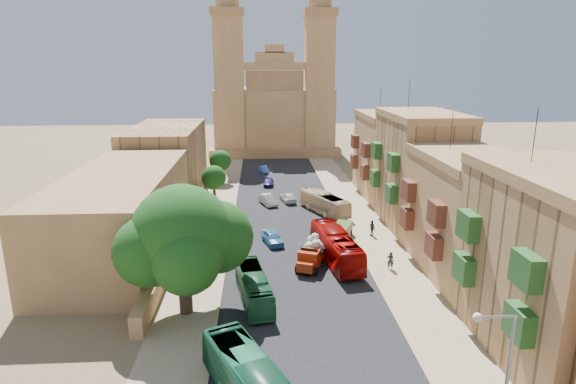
{
  "coord_description": "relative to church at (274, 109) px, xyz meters",
  "views": [
    {
      "loc": [
        -3.48,
        -31.24,
        19.21
      ],
      "look_at": [
        0.0,
        26.0,
        4.0
      ],
      "focal_mm": 30.0,
      "sensor_mm": 36.0,
      "label": 1
    }
  ],
  "objects": [
    {
      "name": "street_tree_c",
      "position": [
        -10.0,
        -42.61,
        -5.9
      ],
      "size": [
        3.51,
        3.51,
        5.39
      ],
      "color": "#39291C",
      "rests_on": "ground"
    },
    {
      "name": "car_white_b",
      "position": [
        0.58,
        -43.1,
        -8.82
      ],
      "size": [
        2.54,
        4.36,
        1.4
      ],
      "primitive_type": "imported",
      "rotation": [
        0.0,
        0.0,
        3.37
      ],
      "color": "silver",
      "rests_on": "ground"
    },
    {
      "name": "west_building_mid",
      "position": [
        -18.0,
        -34.61,
        -4.52
      ],
      "size": [
        10.0,
        22.0,
        10.0
      ],
      "primitive_type": "cube",
      "color": "#AF804F",
      "rests_on": "ground"
    },
    {
      "name": "car_blue_b",
      "position": [
        -2.71,
        -23.32,
        -8.95
      ],
      "size": [
        2.02,
        3.64,
        1.14
      ],
      "primitive_type": "imported",
      "rotation": [
        0.0,
        0.0,
        0.25
      ],
      "color": "#4863C9",
      "rests_on": "ground"
    },
    {
      "name": "townhouse_b",
      "position": [
        15.95,
        -67.61,
        -3.86
      ],
      "size": [
        9.0,
        14.0,
        14.9
      ],
      "color": "#A4784A",
      "rests_on": "ground"
    },
    {
      "name": "townhouse_c",
      "position": [
        15.95,
        -53.61,
        -2.61
      ],
      "size": [
        9.0,
        14.0,
        17.4
      ],
      "color": "#AF804F",
      "rests_on": "ground"
    },
    {
      "name": "car_white_a",
      "position": [
        -2.35,
        -44.31,
        -8.79
      ],
      "size": [
        2.94,
        4.65,
        1.45
      ],
      "primitive_type": "imported",
      "rotation": [
        0.0,
        0.0,
        0.35
      ],
      "color": "silver",
      "rests_on": "ground"
    },
    {
      "name": "pedestrian_c",
      "position": [
        9.4,
        -57.92,
        -8.58
      ],
      "size": [
        0.79,
        1.19,
        1.88
      ],
      "primitive_type": "imported",
      "rotation": [
        0.0,
        0.0,
        5.04
      ],
      "color": "#323135",
      "rests_on": "ground"
    },
    {
      "name": "west_wall",
      "position": [
        -12.5,
        -58.61,
        -8.62
      ],
      "size": [
        1.0,
        40.0,
        1.8
      ],
      "primitive_type": "cube",
      "color": "#A4784A",
      "rests_on": "ground"
    },
    {
      "name": "olive_pickup",
      "position": [
        5.75,
        -58.61,
        -8.72
      ],
      "size": [
        3.11,
        4.29,
        1.62
      ],
      "color": "#41541F",
      "rests_on": "ground"
    },
    {
      "name": "kerb_east",
      "position": [
        7.0,
        -48.61,
        -9.46
      ],
      "size": [
        0.25,
        140.0,
        0.12
      ],
      "primitive_type": "cube",
      "color": "#9A8265",
      "rests_on": "ground"
    },
    {
      "name": "sidewalk_west",
      "position": [
        -9.5,
        -48.61,
        -9.51
      ],
      "size": [
        5.0,
        140.0,
        0.01
      ],
      "primitive_type": "cube",
      "color": "#9A8265",
      "rests_on": "ground"
    },
    {
      "name": "ficus_tree",
      "position": [
        -9.41,
        -74.61,
        -3.3
      ],
      "size": [
        10.51,
        9.67,
        10.51
      ],
      "color": "#39291C",
      "rests_on": "ground"
    },
    {
      "name": "ground",
      "position": [
        0.0,
        -78.61,
        -9.52
      ],
      "size": [
        260.0,
        260.0,
        0.0
      ],
      "primitive_type": "plane",
      "color": "brown"
    },
    {
      "name": "street_tree_d",
      "position": [
        -10.0,
        -30.61,
        -5.8
      ],
      "size": [
        3.61,
        3.61,
        5.54
      ],
      "color": "#39291C",
      "rests_on": "ground"
    },
    {
      "name": "townhouse_a",
      "position": [
        15.95,
        -81.61,
        -3.11
      ],
      "size": [
        9.0,
        14.0,
        16.4
      ],
      "color": "#AF804F",
      "rests_on": "ground"
    },
    {
      "name": "sidewalk_east",
      "position": [
        9.5,
        -48.61,
        -9.51
      ],
      "size": [
        5.0,
        140.0,
        0.01
      ],
      "primitive_type": "cube",
      "color": "#9A8265",
      "rests_on": "ground"
    },
    {
      "name": "road_surface",
      "position": [
        0.0,
        -48.61,
        -9.51
      ],
      "size": [
        14.0,
        140.0,
        0.01
      ],
      "primitive_type": "cube",
      "color": "black",
      "rests_on": "ground"
    },
    {
      "name": "car_cream",
      "position": [
        5.0,
        -57.95,
        -8.94
      ],
      "size": [
        2.27,
        4.29,
        1.15
      ],
      "primitive_type": "imported",
      "rotation": [
        0.0,
        0.0,
        3.23
      ],
      "color": "beige",
      "rests_on": "ground"
    },
    {
      "name": "street_tree_a",
      "position": [
        -10.0,
        -66.61,
        -6.16
      ],
      "size": [
        3.26,
        3.26,
        5.02
      ],
      "color": "#39291C",
      "rests_on": "ground"
    },
    {
      "name": "bus_red_east",
      "position": [
        4.09,
        -64.94,
        -7.99
      ],
      "size": [
        4.12,
        11.24,
        3.06
      ],
      "primitive_type": "imported",
      "rotation": [
        0.0,
        0.0,
        3.29
      ],
      "color": "#9A0705",
      "rests_on": "ground"
    },
    {
      "name": "car_blue_a",
      "position": [
        -2.16,
        -59.8,
        -8.8
      ],
      "size": [
        2.77,
        4.48,
        1.42
      ],
      "primitive_type": "imported",
      "rotation": [
        0.0,
        0.0,
        0.28
      ],
      "color": "teal",
      "rests_on": "ground"
    },
    {
      "name": "church",
      "position": [
        0.0,
        0.0,
        0.0
      ],
      "size": [
        28.0,
        22.5,
        36.3
      ],
      "color": "#A4784A",
      "rests_on": "ground"
    },
    {
      "name": "streetlamp",
      "position": [
        7.72,
        -90.61,
        -4.31
      ],
      "size": [
        2.11,
        0.44,
        8.22
      ],
      "color": "gray",
      "rests_on": "ground"
    },
    {
      "name": "bus_cream_east",
      "position": [
        5.11,
        -48.62,
        -8.17
      ],
      "size": [
        6.03,
        9.71,
        2.68
      ],
      "primitive_type": "imported",
      "rotation": [
        0.0,
        0.0,
        3.57
      ],
      "color": "beige",
      "rests_on": "ground"
    },
    {
      "name": "bus_green_north",
      "position": [
        -4.12,
        -72.84,
        -8.28
      ],
      "size": [
        3.52,
        9.11,
        2.48
      ],
      "primitive_type": "imported",
      "rotation": [
        0.0,
        0.0,
        0.17
      ],
      "color": "#24663A",
      "rests_on": "ground"
    },
    {
      "name": "red_truck",
      "position": [
        1.58,
        -66.1,
        -8.14
      ],
      "size": [
        3.81,
        5.66,
        3.13
      ],
      "color": "#A8290C",
      "rests_on": "ground"
    },
    {
      "name": "car_dkblue",
      "position": [
        -2.02,
        -33.34,
        -8.94
      ],
      "size": [
        1.82,
        4.06,
        1.16
      ],
      "primitive_type": "imported",
      "rotation": [
        0.0,
        0.0,
        -0.05
      ],
      "color": "#17144E",
      "rests_on": "ground"
    },
    {
      "name": "street_tree_b",
      "position": [
        -10.0,
        -54.61,
        -6.6
      ],
      "size": [
        2.84,
        2.84,
        4.37
      ],
      "color": "#39291C",
      "rests_on": "ground"
    },
    {
      "name": "kerb_west",
      "position": [
        -7.0,
        -48.61,
        -9.46
      ],
      "size": [
        0.25,
        140.0,
        0.12
      ],
      "primitive_type": "cube",
      "color": "#9A8265",
      "rests_on": "ground"
    },
    {
      "name": "west_building_low",
      "position": [
        -18.0,
        -60.61,
        -5.32
      ],
      "size": [
        10.0,
        28.0,
        8.4
      ],
      "primitive_type": "cube",
      "color": "olive",
      "rests_on": "ground"
    },
    {
      "name": "pedestrian_a",
      "position": [
        9.04,
        -67.33,
        -8.62
      ],
      "size": [
        0.76,
        0.62,
        1.78
      ],
      "primitive_type": "imported",
      "rotation": [
        0.0,
        0.0,
        2.8
      ],
      "color": "#242325",
      "rests_on": "ground"
    },
    {
      "name": "townhouse_d",
      "position": [
        15.95,
        -39.61,
        -3.36
      ],
      "size": [
        9.0,
        14.0,
        15.9
      ],
      "color": "#A4784A",
      "rests_on": "ground"
    }
  ]
}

